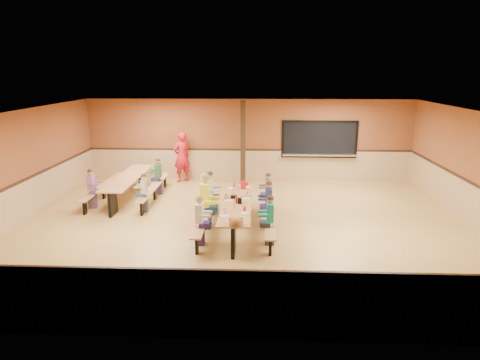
{
  "coord_description": "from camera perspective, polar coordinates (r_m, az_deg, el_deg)",
  "views": [
    {
      "loc": [
        0.35,
        -10.74,
        4.02
      ],
      "look_at": [
        -0.13,
        0.37,
        1.15
      ],
      "focal_mm": 32.0,
      "sensor_mm": 36.0,
      "label": 1
    }
  ],
  "objects": [
    {
      "name": "seated_child_char_right",
      "position": [
        12.4,
        3.74,
        -1.72
      ],
      "size": [
        0.34,
        0.27,
        1.14
      ],
      "primitive_type": null,
      "color": "#52585E",
      "rests_on": "ground"
    },
    {
      "name": "seated_child_tan_sec",
      "position": [
        12.73,
        -12.64,
        -1.68
      ],
      "size": [
        0.32,
        0.27,
        1.12
      ],
      "primitive_type": null,
      "color": "#A39C82",
      "rests_on": "ground"
    },
    {
      "name": "condiment_mustard",
      "position": [
        10.44,
        -0.79,
        -3.37
      ],
      "size": [
        0.06,
        0.06,
        0.17
      ],
      "primitive_type": "cylinder",
      "color": "yellow",
      "rests_on": "cafeteria_table_main"
    },
    {
      "name": "seated_child_green_sec",
      "position": [
        14.45,
        -10.79,
        0.52
      ],
      "size": [
        0.37,
        0.3,
        1.2
      ],
      "primitive_type": null,
      "color": "#2F653C",
      "rests_on": "ground"
    },
    {
      "name": "place_settings",
      "position": [
        10.94,
        -0.42,
        -2.68
      ],
      "size": [
        0.65,
        3.3,
        0.11
      ],
      "primitive_type": null,
      "color": "beige",
      "rests_on": "cafeteria_table_main"
    },
    {
      "name": "seated_child_teal_right",
      "position": [
        10.1,
        4.01,
        -5.39
      ],
      "size": [
        0.36,
        0.3,
        1.19
      ],
      "primitive_type": null,
      "color": "teal",
      "rests_on": "ground"
    },
    {
      "name": "table_paddle",
      "position": [
        11.28,
        -0.84,
        -1.72
      ],
      "size": [
        0.16,
        0.16,
        0.56
      ],
      "color": "black",
      "rests_on": "cafeteria_table_main"
    },
    {
      "name": "punch_pitcher",
      "position": [
        12.15,
        0.44,
        -0.67
      ],
      "size": [
        0.16,
        0.16,
        0.22
      ],
      "primitive_type": "cylinder",
      "color": "red",
      "rests_on": "cafeteria_table_main"
    },
    {
      "name": "seated_adult_yellow",
      "position": [
        11.11,
        -4.66,
        -2.85
      ],
      "size": [
        0.49,
        0.4,
        1.45
      ],
      "primitive_type": null,
      "color": "#FDFA2A",
      "rests_on": "ground"
    },
    {
      "name": "kitchen_pass_through",
      "position": [
        16.07,
        10.54,
        5.15
      ],
      "size": [
        2.78,
        0.28,
        1.38
      ],
      "color": "black",
      "rests_on": "ground"
    },
    {
      "name": "seated_child_purple_sec",
      "position": [
        13.48,
        -19.16,
        -1.12
      ],
      "size": [
        0.35,
        0.29,
        1.17
      ],
      "primitive_type": null,
      "color": "#7F4E78",
      "rests_on": "ground"
    },
    {
      "name": "condiment_ketchup",
      "position": [
        10.86,
        -0.5,
        -2.65
      ],
      "size": [
        0.06,
        0.06,
        0.17
      ],
      "primitive_type": "cylinder",
      "color": "#B2140F",
      "rests_on": "cafeteria_table_main"
    },
    {
      "name": "cafeteria_table_second",
      "position": [
        14.07,
        -14.64,
        -0.39
      ],
      "size": [
        1.91,
        3.7,
        0.74
      ],
      "color": "#BE7D4B",
      "rests_on": "ground"
    },
    {
      "name": "seated_child_grey_left",
      "position": [
        12.17,
        -4.02,
        -1.79
      ],
      "size": [
        0.39,
        0.32,
        1.24
      ],
      "primitive_type": null,
      "color": "#B4B4B4",
      "rests_on": "ground"
    },
    {
      "name": "cafeteria_table_main",
      "position": [
        11.03,
        -0.42,
        -4.02
      ],
      "size": [
        1.91,
        3.7,
        0.74
      ],
      "color": "#BE7D4B",
      "rests_on": "ground"
    },
    {
      "name": "napkin_dispenser",
      "position": [
        10.84,
        -0.03,
        -2.8
      ],
      "size": [
        0.1,
        0.14,
        0.13
      ],
      "primitive_type": "cube",
      "color": "black",
      "rests_on": "cafeteria_table_main"
    },
    {
      "name": "standing_woman",
      "position": [
        15.86,
        -7.78,
        3.09
      ],
      "size": [
        0.8,
        0.78,
        1.86
      ],
      "primitive_type": "imported",
      "rotation": [
        0.0,
        0.0,
        3.87
      ],
      "color": "red",
      "rests_on": "ground"
    },
    {
      "name": "seated_child_white_left",
      "position": [
        10.1,
        -5.42,
        -5.41
      ],
      "size": [
        0.36,
        0.3,
        1.2
      ],
      "primitive_type": null,
      "color": "silver",
      "rests_on": "ground"
    },
    {
      "name": "structural_post",
      "position": [
        15.36,
        0.4,
        5.02
      ],
      "size": [
        0.18,
        0.18,
        3.0
      ],
      "primitive_type": "cube",
      "color": "black",
      "rests_on": "ground"
    },
    {
      "name": "seated_child_navy_right",
      "position": [
        11.32,
        3.85,
        -3.16
      ],
      "size": [
        0.36,
        0.3,
        1.2
      ],
      "primitive_type": null,
      "color": "navy",
      "rests_on": "ground"
    },
    {
      "name": "room_envelope",
      "position": [
        11.26,
        0.59,
        -2.75
      ],
      "size": [
        12.04,
        10.04,
        3.02
      ],
      "color": "brown",
      "rests_on": "ground"
    },
    {
      "name": "chip_bowl",
      "position": [
        9.37,
        -0.55,
        -5.54
      ],
      "size": [
        0.32,
        0.32,
        0.15
      ],
      "primitive_type": null,
      "color": "orange",
      "rests_on": "cafeteria_table_main"
    },
    {
      "name": "ground",
      "position": [
        11.48,
        0.58,
        -6.04
      ],
      "size": [
        12.0,
        12.0,
        0.0
      ],
      "primitive_type": "plane",
      "color": "#A37C3E",
      "rests_on": "ground"
    }
  ]
}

